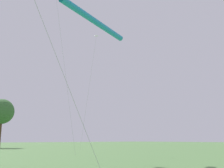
# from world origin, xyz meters

# --- Properties ---
(small_kite_box_yellow) EXTENTS (1.30, 5.10, 15.49)m
(small_kite_box_yellow) POSITION_xyz_m (10.77, 24.23, 14.37)
(small_kite_box_yellow) COLOR white
(small_kite_box_yellow) RESTS_ON ground
(tree_oak_left) EXTENTS (5.08, 5.08, 9.77)m
(tree_oak_left) POSITION_xyz_m (8.49, 52.57, 7.16)
(tree_oak_left) COLOR #513823
(tree_oak_left) RESTS_ON ground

